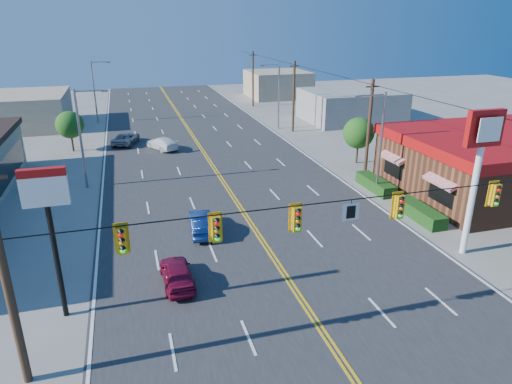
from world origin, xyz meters
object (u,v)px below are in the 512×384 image
object	(u,v)px
car_silver	(126,139)
kfc	(493,163)
car_blue	(202,224)
signal_span	(321,228)
pizza_hut_sign	(49,213)
car_magenta	(177,274)
car_white	(162,144)
kfc_pylon	(480,154)

from	to	relation	value
car_silver	kfc	bearing A→B (deg)	157.83
kfc	car_blue	distance (m)	23.39
signal_span	kfc	world-z (taller)	signal_span
pizza_hut_sign	signal_span	bearing A→B (deg)	-20.19
car_magenta	car_blue	bearing A→B (deg)	-113.21
car_blue	car_magenta	bearing A→B (deg)	72.54
kfc	pizza_hut_sign	size ratio (longest dim) A/B	2.38
signal_span	car_magenta	xyz separation A→B (m)	(-5.54, 5.14, -4.24)
car_white	car_blue	bearing A→B (deg)	66.68
kfc	car_white	xyz separation A→B (m)	(-23.88, 19.99, -1.74)
kfc	kfc_pylon	bearing A→B (deg)	-138.05
pizza_hut_sign	car_white	distance (m)	29.21
car_blue	car_white	bearing A→B (deg)	-84.51
signal_span	pizza_hut_sign	bearing A→B (deg)	159.81
pizza_hut_sign	car_silver	bearing A→B (deg)	83.85
kfc_pylon	pizza_hut_sign	world-z (taller)	kfc_pylon
pizza_hut_sign	car_white	bearing A→B (deg)	75.92
kfc	car_magenta	world-z (taller)	kfc
kfc	car_white	world-z (taller)	kfc
car_silver	car_magenta	bearing A→B (deg)	111.81
signal_span	pizza_hut_sign	xyz separation A→B (m)	(-10.88, 4.00, 0.30)
car_white	car_silver	size ratio (longest dim) A/B	0.96
car_magenta	car_white	xyz separation A→B (m)	(1.68, 26.85, -0.00)
signal_span	kfc_pylon	world-z (taller)	signal_span
signal_span	car_blue	size ratio (longest dim) A/B	6.05
pizza_hut_sign	kfc_pylon	bearing A→B (deg)	0.00
car_blue	pizza_hut_sign	bearing A→B (deg)	46.19
kfc_pylon	car_white	size ratio (longest dim) A/B	1.92
car_magenta	car_blue	xyz separation A→B (m)	(2.26, 5.77, 0.02)
kfc	car_blue	size ratio (longest dim) A/B	4.05
car_silver	signal_span	bearing A→B (deg)	120.08
pizza_hut_sign	car_blue	xyz separation A→B (m)	(7.60, 6.90, -4.52)
signal_span	kfc_pylon	size ratio (longest dim) A/B	2.86
car_magenta	car_white	distance (m)	26.90
pizza_hut_sign	car_blue	world-z (taller)	pizza_hut_sign
kfc_pylon	pizza_hut_sign	bearing A→B (deg)	180.00
car_white	kfc_pylon	bearing A→B (deg)	93.28
signal_span	kfc_pylon	xyz separation A→B (m)	(11.12, 4.00, 1.16)
pizza_hut_sign	car_white	size ratio (longest dim) A/B	1.55
kfc_pylon	car_magenta	bearing A→B (deg)	176.10
kfc	car_white	distance (m)	31.19
kfc_pylon	car_white	xyz separation A→B (m)	(-14.98, 27.99, -5.40)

